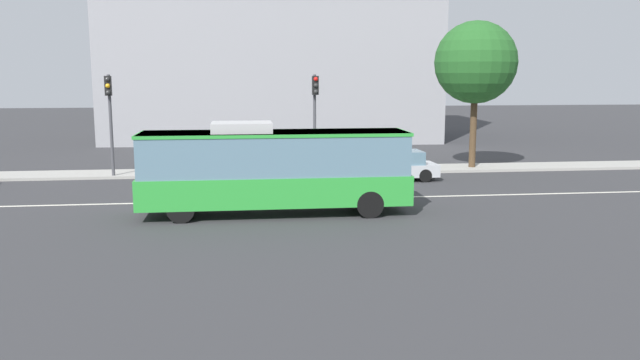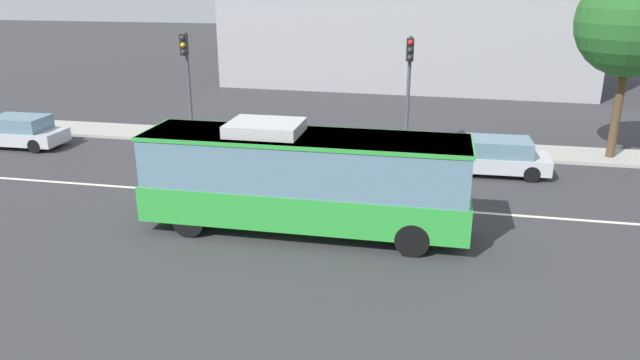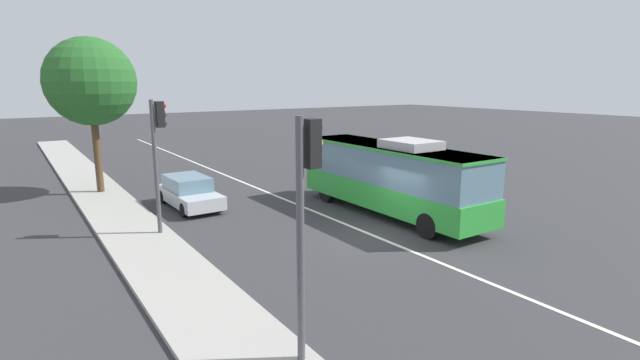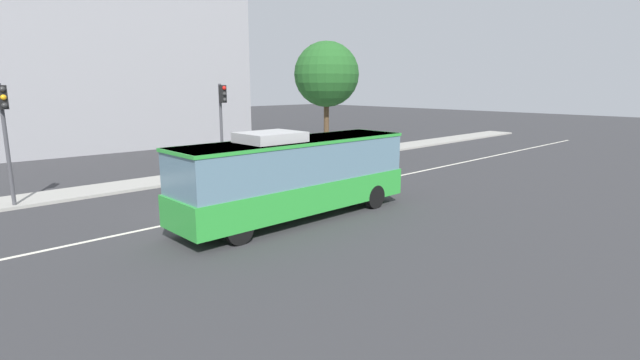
{
  "view_description": "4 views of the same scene",
  "coord_description": "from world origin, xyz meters",
  "px_view_note": "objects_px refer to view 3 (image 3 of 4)",
  "views": [
    {
      "loc": [
        0.92,
        -26.12,
        5.17
      ],
      "look_at": [
        4.08,
        0.04,
        0.81
      ],
      "focal_mm": 35.7,
      "sensor_mm": 36.0,
      "label": 1
    },
    {
      "loc": [
        5.93,
        -19.27,
        7.59
      ],
      "look_at": [
        2.26,
        -1.11,
        1.2
      ],
      "focal_mm": 33.12,
      "sensor_mm": 36.0,
      "label": 2
    },
    {
      "loc": [
        -13.33,
        11.41,
        5.81
      ],
      "look_at": [
        4.99,
        -0.81,
        1.26
      ],
      "focal_mm": 26.58,
      "sensor_mm": 36.0,
      "label": 3
    },
    {
      "loc": [
        -9.5,
        -16.27,
        5.14
      ],
      "look_at": [
        4.95,
        -0.9,
        0.87
      ],
      "focal_mm": 26.49,
      "sensor_mm": 36.0,
      "label": 4
    }
  ],
  "objects_px": {
    "transit_bus": "(391,175)",
    "traffic_light_mid_block": "(158,144)",
    "sedan_silver": "(189,192)",
    "traffic_light_near_corner": "(306,199)",
    "street_tree_kerbside_left": "(91,82)"
  },
  "relations": [
    {
      "from": "transit_bus",
      "to": "traffic_light_near_corner",
      "type": "bearing_deg",
      "value": 129.87
    },
    {
      "from": "transit_bus",
      "to": "sedan_silver",
      "type": "height_order",
      "value": "transit_bus"
    },
    {
      "from": "traffic_light_near_corner",
      "to": "street_tree_kerbside_left",
      "type": "height_order",
      "value": "street_tree_kerbside_left"
    },
    {
      "from": "sedan_silver",
      "to": "street_tree_kerbside_left",
      "type": "distance_m",
      "value": 7.9
    },
    {
      "from": "transit_bus",
      "to": "traffic_light_mid_block",
      "type": "xyz_separation_m",
      "value": [
        2.58,
        9.31,
        1.75
      ]
    },
    {
      "from": "traffic_light_mid_block",
      "to": "traffic_light_near_corner",
      "type": "bearing_deg",
      "value": -91.5
    },
    {
      "from": "sedan_silver",
      "to": "traffic_light_mid_block",
      "type": "relative_size",
      "value": 0.87
    },
    {
      "from": "transit_bus",
      "to": "traffic_light_mid_block",
      "type": "height_order",
      "value": "traffic_light_mid_block"
    },
    {
      "from": "transit_bus",
      "to": "traffic_light_mid_block",
      "type": "bearing_deg",
      "value": 74.52
    },
    {
      "from": "street_tree_kerbside_left",
      "to": "transit_bus",
      "type": "bearing_deg",
      "value": -138.46
    },
    {
      "from": "traffic_light_near_corner",
      "to": "transit_bus",
      "type": "bearing_deg",
      "value": 35.85
    },
    {
      "from": "traffic_light_near_corner",
      "to": "street_tree_kerbside_left",
      "type": "bearing_deg",
      "value": 88.7
    },
    {
      "from": "sedan_silver",
      "to": "transit_bus",
      "type": "bearing_deg",
      "value": 47.45
    },
    {
      "from": "traffic_light_near_corner",
      "to": "traffic_light_mid_block",
      "type": "bearing_deg",
      "value": 86.47
    },
    {
      "from": "street_tree_kerbside_left",
      "to": "traffic_light_near_corner",
      "type": "bearing_deg",
      "value": -177.31
    }
  ]
}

